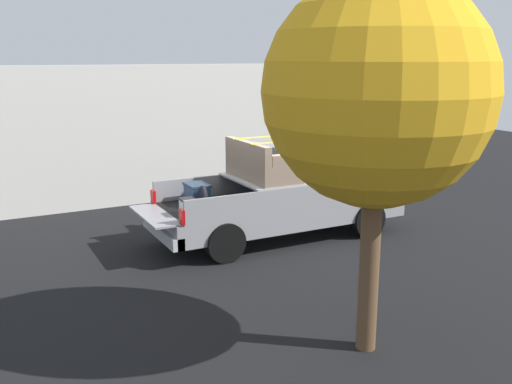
% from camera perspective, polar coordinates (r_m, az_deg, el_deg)
% --- Properties ---
extents(ground_plane, '(40.00, 40.00, 0.00)m').
position_cam_1_polar(ground_plane, '(12.96, 2.36, -4.45)').
color(ground_plane, black).
extents(pickup_truck, '(6.05, 2.06, 2.23)m').
position_cam_1_polar(pickup_truck, '(12.89, 3.83, -0.11)').
color(pickup_truck, gray).
rests_on(pickup_truck, ground_plane).
extents(building_facade, '(9.78, 0.36, 3.73)m').
position_cam_1_polar(building_facade, '(16.27, -7.67, 5.86)').
color(building_facade, silver).
rests_on(building_facade, ground_plane).
extents(tree_background, '(2.95, 2.95, 5.00)m').
position_cam_1_polar(tree_background, '(7.47, 11.98, 9.58)').
color(tree_background, brown).
rests_on(tree_background, ground_plane).
extents(trash_can, '(0.60, 0.60, 0.98)m').
position_cam_1_polar(trash_can, '(17.28, 6.91, 1.71)').
color(trash_can, '#2D2D33').
rests_on(trash_can, ground_plane).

